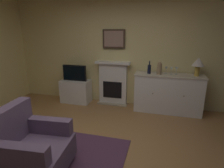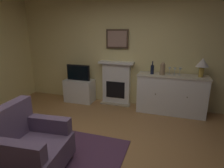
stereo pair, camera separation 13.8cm
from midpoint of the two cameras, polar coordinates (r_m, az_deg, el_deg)
The scene contains 15 objects.
ground_plane at distance 2.98m, azimuth -4.97°, elevation -22.80°, with size 5.98×4.75×0.10m, color #9E7042.
wall_rear at distance 4.59m, azimuth 6.13°, elevation 10.53°, with size 5.98×0.06×2.77m, color #EAD68C.
area_rug at distance 3.04m, azimuth -22.05°, elevation -21.82°, with size 2.42×1.91×0.02m, color #4C2D47.
fireplace_unit at distance 4.69m, azimuth 2.22°, elevation 0.33°, with size 0.87×0.30×1.10m.
framed_picture at distance 4.56m, azimuth 2.53°, elevation 13.83°, with size 0.55×0.04×0.45m.
sideboard_cabinet at distance 4.39m, azimuth 18.68°, elevation -3.02°, with size 1.51×0.49×0.89m.
table_lamp at distance 4.28m, azimuth 27.14°, elevation 5.59°, with size 0.26×0.26×0.40m.
wine_bottle at distance 4.24m, azimuth 13.32°, elevation 4.47°, with size 0.08×0.08×0.29m.
wine_glass_left at distance 4.28m, azimuth 18.36°, elevation 4.40°, with size 0.07×0.07×0.16m.
wine_glass_center at distance 4.27m, azimuth 19.84°, elevation 4.24°, with size 0.07×0.07×0.16m.
wine_glass_right at distance 4.29m, azimuth 21.30°, elevation 4.15°, with size 0.07×0.07×0.16m.
vase_decorative at distance 4.19m, azimuth 16.35°, elevation 4.59°, with size 0.11×0.11×0.28m.
tv_cabinet at distance 4.96m, azimuth -9.25°, elevation -2.03°, with size 0.75×0.42×0.59m.
tv_set at distance 4.81m, azimuth -9.64°, elevation 3.52°, with size 0.62×0.07×0.40m.
armchair at distance 2.72m, azimuth -22.82°, elevation -17.13°, with size 0.88×0.84×0.92m.
Camera 2 is at (1.00, -2.11, 1.81)m, focal length 29.42 mm.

